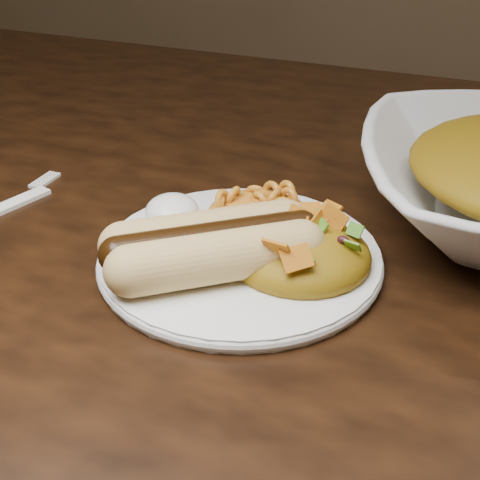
% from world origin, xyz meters
% --- Properties ---
extents(table, '(1.60, 0.90, 0.75)m').
position_xyz_m(table, '(0.00, 0.00, 0.66)').
color(table, black).
rests_on(table, floor).
extents(plate, '(0.28, 0.28, 0.01)m').
position_xyz_m(plate, '(0.09, -0.10, 0.76)').
color(plate, white).
rests_on(plate, table).
extents(hotdog, '(0.13, 0.14, 0.04)m').
position_xyz_m(hotdog, '(0.08, -0.13, 0.78)').
color(hotdog, '#ECBC6A').
rests_on(hotdog, plate).
extents(mac_and_cheese, '(0.09, 0.08, 0.03)m').
position_xyz_m(mac_and_cheese, '(0.09, -0.05, 0.78)').
color(mac_and_cheese, orange).
rests_on(mac_and_cheese, plate).
extents(sour_cream, '(0.05, 0.05, 0.03)m').
position_xyz_m(sour_cream, '(0.02, -0.08, 0.78)').
color(sour_cream, white).
rests_on(sour_cream, plate).
extents(taco_salad, '(0.11, 0.10, 0.05)m').
position_xyz_m(taco_salad, '(0.14, -0.10, 0.78)').
color(taco_salad, '#C04E04').
rests_on(taco_salad, plate).
extents(fork, '(0.06, 0.14, 0.00)m').
position_xyz_m(fork, '(-0.14, -0.10, 0.75)').
color(fork, white).
rests_on(fork, table).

